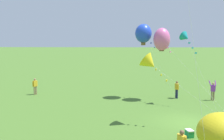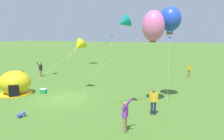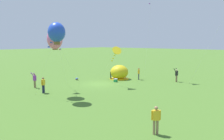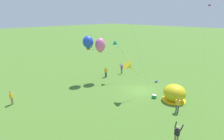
{
  "view_description": "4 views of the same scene",
  "coord_description": "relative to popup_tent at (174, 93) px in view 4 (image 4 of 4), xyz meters",
  "views": [
    {
      "loc": [
        -17.93,
        4.73,
        5.92
      ],
      "look_at": [
        2.07,
        5.5,
        3.46
      ],
      "focal_mm": 42.0,
      "sensor_mm": 36.0,
      "label": 1
    },
    {
      "loc": [
        10.61,
        -14.27,
        5.15
      ],
      "look_at": [
        2.04,
        5.39,
        1.73
      ],
      "focal_mm": 35.0,
      "sensor_mm": 36.0,
      "label": 2
    },
    {
      "loc": [
        19.62,
        20.26,
        5.44
      ],
      "look_at": [
        1.71,
        3.93,
        2.34
      ],
      "focal_mm": 35.0,
      "sensor_mm": 36.0,
      "label": 3
    },
    {
      "loc": [
        -12.77,
        19.09,
        10.17
      ],
      "look_at": [
        2.73,
        2.91,
        3.14
      ],
      "focal_mm": 28.0,
      "sensor_mm": 36.0,
      "label": 4
    }
  ],
  "objects": [
    {
      "name": "kite_blue",
      "position": [
        12.66,
        3.14,
        5.35
      ],
      "size": [
        1.61,
        4.2,
        7.28
      ],
      "color": "silver",
      "rests_on": "ground"
    },
    {
      "name": "ground_plane",
      "position": [
        4.71,
        0.48,
        -1.0
      ],
      "size": [
        300.0,
        300.0,
        0.0
      ],
      "primitive_type": "plane",
      "color": "#477028"
    },
    {
      "name": "person_watching_sky",
      "position": [
        -1.51,
        2.44,
        -0.03
      ],
      "size": [
        0.53,
        0.39,
        1.72
      ],
      "color": "#4C4C51",
      "rests_on": "ground"
    },
    {
      "name": "person_arms_raised",
      "position": [
        11.58,
        -3.44,
        0.0
      ],
      "size": [
        0.49,
        0.68,
        1.89
      ],
      "color": "#8C7251",
      "rests_on": "ground"
    },
    {
      "name": "toddler_crawling",
      "position": [
        4.77,
        -3.96,
        -0.82
      ],
      "size": [
        0.32,
        0.55,
        0.32
      ],
      "color": "blue",
      "rests_on": "ground"
    },
    {
      "name": "person_flying_kite",
      "position": [
        -3.61,
        7.3,
        0.0
      ],
      "size": [
        0.68,
        0.49,
        1.89
      ],
      "color": "#8C7251",
      "rests_on": "ground"
    },
    {
      "name": "popup_tent",
      "position": [
        0.0,
        0.0,
        0.0
      ],
      "size": [
        2.81,
        2.81,
        2.1
      ],
      "color": "gold",
      "rests_on": "ground"
    },
    {
      "name": "person_near_tent",
      "position": [
        13.44,
        14.31,
        -0.03
      ],
      "size": [
        0.46,
        0.43,
        1.72
      ],
      "color": "#8C7251",
      "rests_on": "ground"
    },
    {
      "name": "cooler_box",
      "position": [
        2.11,
        1.14,
        -0.78
      ],
      "size": [
        0.6,
        0.48,
        0.44
      ],
      "color": "#1E8C4C",
      "rests_on": "ground"
    },
    {
      "name": "kite_yellow",
      "position": [
        4.57,
        3.32,
        3.22
      ],
      "size": [
        3.55,
        6.54,
        4.94
      ],
      "color": "silver",
      "rests_on": "ground"
    },
    {
      "name": "kite_teal",
      "position": [
        10.29,
        -0.39,
        4.98
      ],
      "size": [
        3.38,
        2.78,
        6.52
      ],
      "color": "silver",
      "rests_on": "ground"
    },
    {
      "name": "kite_pink",
      "position": [
        11.8,
        1.47,
        4.78
      ],
      "size": [
        7.25,
        5.04,
        6.87
      ],
      "color": "silver",
      "rests_on": "ground"
    },
    {
      "name": "person_far_back",
      "position": [
        12.34,
        -0.18,
        -0.03
      ],
      "size": [
        0.56,
        0.36,
        1.72
      ],
      "color": "#1E2347",
      "rests_on": "ground"
    }
  ]
}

